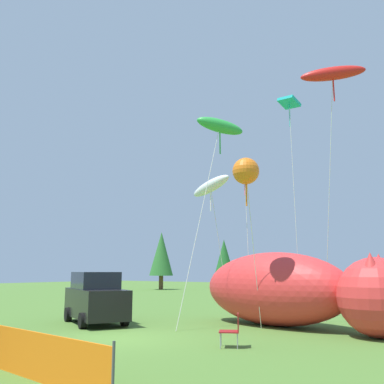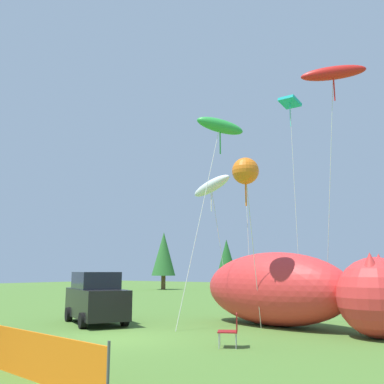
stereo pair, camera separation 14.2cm
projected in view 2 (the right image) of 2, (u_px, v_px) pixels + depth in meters
ground_plane at (114, 339)px, 13.62m from camera, size 120.00×120.00×0.00m
parked_car at (96, 298)px, 17.73m from camera, size 4.50×3.46×2.09m
folding_chair at (232, 328)px, 12.16m from camera, size 0.75×0.75×0.94m
inflatable_cat at (292, 292)px, 16.43m from camera, size 9.09×4.62×2.88m
kite_pink_octopus at (245, 171)px, 21.75m from camera, size 1.09×1.33×7.63m
kite_teal_diamond at (290, 107)px, 21.85m from camera, size 1.03×1.15×10.89m
kite_white_ghost at (211, 186)px, 21.95m from camera, size 3.07×1.88×6.98m
kite_red_lizard at (333, 74)px, 19.02m from camera, size 2.82×1.86×11.24m
kite_green_fish at (220, 126)px, 19.14m from camera, size 2.00×3.95×9.09m
kite_orange_flower at (245, 171)px, 15.72m from camera, size 0.99×1.96×6.25m
horizon_tree_east at (227, 258)px, 56.76m from camera, size 2.63×2.63×6.28m
horizon_tree_west at (164, 254)px, 50.14m from camera, size 2.78×2.78×6.64m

